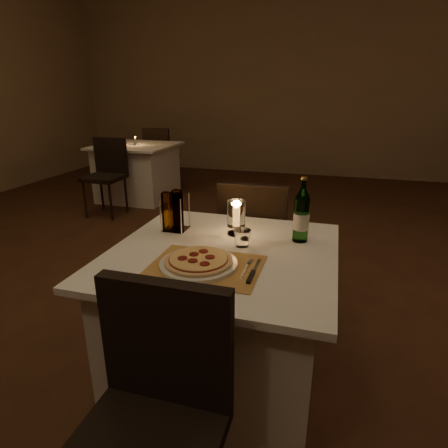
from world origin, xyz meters
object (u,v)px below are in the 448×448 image
(tumbler, at_px, (242,238))
(water_bottle, at_px, (301,216))
(main_table, at_px, (223,320))
(pizza, at_px, (199,260))
(chair_far, at_px, (254,235))
(neighbor_table_left, at_px, (138,172))
(plate, at_px, (199,264))
(hurricane_candle, at_px, (236,215))
(chair_near, at_px, (154,403))

(tumbler, xyz_separation_m, water_bottle, (0.25, 0.14, 0.09))
(main_table, xyz_separation_m, water_bottle, (0.32, 0.22, 0.49))
(pizza, relative_size, water_bottle, 0.90)
(chair_far, distance_m, neighbor_table_left, 3.17)
(main_table, height_order, chair_far, chair_far)
(chair_far, height_order, plate, chair_far)
(hurricane_candle, bearing_deg, main_table, -91.70)
(tumbler, distance_m, water_bottle, 0.30)
(pizza, xyz_separation_m, neighbor_table_left, (-2.07, 3.24, -0.39))
(pizza, bearing_deg, chair_near, -84.65)
(water_bottle, bearing_deg, pizza, -133.13)
(plate, height_order, hurricane_candle, hurricane_candle)
(pizza, bearing_deg, water_bottle, 46.87)
(plate, bearing_deg, neighbor_table_left, 122.61)
(main_table, relative_size, pizza, 3.57)
(chair_far, bearing_deg, tumbler, -83.60)
(tumbler, bearing_deg, hurricane_candle, 115.15)
(pizza, height_order, water_bottle, water_bottle)
(neighbor_table_left, bearing_deg, chair_far, -47.87)
(chair_near, distance_m, chair_far, 1.43)
(main_table, xyz_separation_m, hurricane_candle, (0.01, 0.21, 0.47))
(hurricane_candle, bearing_deg, water_bottle, 0.38)
(chair_far, relative_size, tumbler, 11.29)
(tumbler, bearing_deg, main_table, -133.52)
(pizza, xyz_separation_m, tumbler, (0.12, 0.26, 0.01))
(main_table, relative_size, plate, 3.12)
(chair_far, bearing_deg, hurricane_candle, -89.27)
(water_bottle, distance_m, neighbor_table_left, 3.79)
(chair_near, height_order, neighbor_table_left, chair_near)
(chair_near, xyz_separation_m, tumbler, (0.07, 0.79, 0.23))
(plate, distance_m, water_bottle, 0.56)
(main_table, bearing_deg, chair_near, -90.00)
(chair_near, xyz_separation_m, pizza, (-0.05, 0.53, 0.22))
(water_bottle, bearing_deg, hurricane_candle, -179.62)
(water_bottle, bearing_deg, tumbler, -150.53)
(plate, height_order, tumbler, tumbler)
(tumbler, height_order, water_bottle, water_bottle)
(pizza, bearing_deg, tumbler, 64.53)
(neighbor_table_left, bearing_deg, tumbler, -53.68)
(main_table, relative_size, hurricane_candle, 5.76)
(plate, bearing_deg, tumbler, 64.54)
(main_table, height_order, tumbler, tumbler)
(main_table, distance_m, pizza, 0.44)
(chair_near, height_order, tumbler, chair_near)
(main_table, relative_size, chair_near, 1.11)
(tumbler, relative_size, hurricane_candle, 0.46)
(main_table, bearing_deg, chair_far, 90.00)
(water_bottle, xyz_separation_m, hurricane_candle, (-0.32, -0.00, -0.02))
(chair_near, distance_m, plate, 0.57)
(hurricane_candle, xyz_separation_m, neighbor_table_left, (-2.13, 2.85, -0.47))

